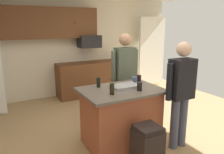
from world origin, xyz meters
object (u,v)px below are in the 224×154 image
at_px(glass_stout_tall, 98,82).
at_px(glass_short_whisky, 140,86).
at_px(person_guest_by_door, 125,72).
at_px(kitchen_island, 121,116).
at_px(person_guest_right, 181,89).
at_px(microwave_over_range, 89,41).
at_px(serving_tray, 125,86).
at_px(trash_bin, 147,147).
at_px(glass_pilsner, 112,89).
at_px(tumbler_amber, 139,80).
at_px(mug_ceramic_white, 134,80).

distance_m(glass_stout_tall, glass_short_whisky, 0.66).
bearing_deg(person_guest_by_door, kitchen_island, -0.00).
bearing_deg(glass_stout_tall, person_guest_right, -37.68).
bearing_deg(microwave_over_range, person_guest_by_door, -92.92).
height_order(glass_short_whisky, serving_tray, glass_short_whisky).
bearing_deg(trash_bin, glass_pilsner, 113.02).
relative_size(microwave_over_range, person_guest_right, 0.34).
bearing_deg(glass_short_whisky, serving_tray, 111.54).
bearing_deg(tumbler_amber, glass_pilsner, -158.78).
bearing_deg(person_guest_right, microwave_over_range, -52.65).
distance_m(glass_short_whisky, mug_ceramic_white, 0.49).
relative_size(microwave_over_range, glass_stout_tall, 3.57).
distance_m(glass_short_whisky, serving_tray, 0.28).
relative_size(person_guest_by_door, trash_bin, 2.85).
xyz_separation_m(tumbler_amber, serving_tray, (-0.28, -0.02, -0.06)).
xyz_separation_m(kitchen_island, person_guest_by_door, (0.48, 0.69, 0.54)).
distance_m(glass_pilsner, glass_stout_tall, 0.44).
bearing_deg(microwave_over_range, serving_tray, -100.43).
relative_size(serving_tray, trash_bin, 0.72).
relative_size(kitchen_island, glass_stout_tall, 7.94).
relative_size(person_guest_right, trash_bin, 2.72).
bearing_deg(trash_bin, person_guest_by_door, 70.63).
distance_m(microwave_over_range, glass_pilsner, 3.00).
xyz_separation_m(person_guest_right, tumbler_amber, (-0.36, 0.59, 0.05)).
bearing_deg(person_guest_right, kitchen_island, 0.00).
relative_size(person_guest_right, glass_stout_tall, 10.57).
xyz_separation_m(mug_ceramic_white, serving_tray, (-0.31, -0.19, -0.03)).
height_order(microwave_over_range, person_guest_by_door, person_guest_by_door).
xyz_separation_m(person_guest_by_door, mug_ceramic_white, (-0.08, -0.45, -0.04)).
height_order(tumbler_amber, trash_bin, tumbler_amber).
relative_size(kitchen_island, glass_short_whisky, 9.48).
relative_size(microwave_over_range, person_guest_by_door, 0.32).
height_order(kitchen_island, mug_ceramic_white, mug_ceramic_white).
height_order(mug_ceramic_white, tumbler_amber, tumbler_amber).
bearing_deg(person_guest_right, glass_short_whisky, 4.67).
relative_size(person_guest_right, glass_short_whisky, 12.64).
bearing_deg(mug_ceramic_white, microwave_over_range, 85.83).
bearing_deg(kitchen_island, mug_ceramic_white, 30.87).
height_order(mug_ceramic_white, trash_bin, mug_ceramic_white).
distance_m(person_guest_right, glass_short_whisky, 0.62).
relative_size(microwave_over_range, trash_bin, 0.92).
bearing_deg(glass_pilsner, person_guest_by_door, 49.55).
bearing_deg(trash_bin, glass_short_whisky, 67.48).
bearing_deg(mug_ceramic_white, glass_stout_tall, 178.07).
distance_m(microwave_over_range, kitchen_island, 2.91).
bearing_deg(microwave_over_range, glass_short_whisky, -97.55).
bearing_deg(serving_tray, person_guest_right, -41.40).
distance_m(glass_stout_tall, serving_tray, 0.43).
bearing_deg(serving_tray, mug_ceramic_white, 31.73).
relative_size(person_guest_right, person_guest_by_door, 0.96).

